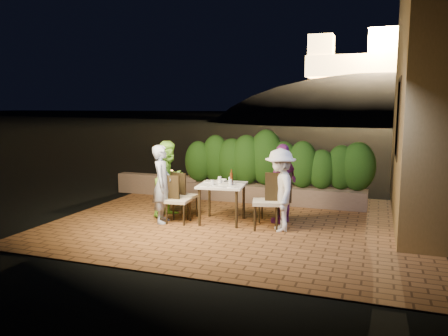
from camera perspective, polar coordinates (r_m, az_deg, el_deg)
The scene contains 32 objects.
ground at distance 8.21m, azimuth 1.37°, elevation -7.87°, with size 400.00×400.00×0.00m, color black.
terrace_floor at distance 8.68m, azimuth 2.41°, elevation -7.36°, with size 7.00×6.00×0.15m, color brown.
building_wall at distance 9.58m, azimuth 26.72°, elevation 8.81°, with size 1.60×5.00×5.00m, color olive.
window_pane at distance 9.02m, azimuth 21.96°, elevation 6.00°, with size 0.08×1.00×1.40m, color black.
window_frame at distance 9.02m, azimuth 21.90°, elevation 6.00°, with size 0.06×1.15×1.55m, color black.
planter at distance 10.26m, azimuth 6.45°, elevation -3.42°, with size 4.20×0.55×0.40m, color brown.
hedge at distance 10.14m, azimuth 6.52°, elevation 0.73°, with size 4.00×0.70×1.10m, color #1B3F11, non-canonical shape.
parapet at distance 11.30m, azimuth -8.54°, elevation -2.15°, with size 2.20×0.30×0.50m, color brown.
hill at distance 67.79m, azimuth 19.05°, elevation 2.32°, with size 52.00×40.00×22.00m, color black.
fortress at distance 68.01m, azimuth 19.62°, elevation 14.56°, with size 26.00×8.00×8.00m, color #FFCC7A, non-canonical shape.
dining_table at distance 8.47m, azimuth -0.23°, elevation -4.62°, with size 0.86×0.86×0.75m, color white, non-canonical shape.
plate_nw at distance 8.21m, azimuth -2.35°, elevation -2.31°, with size 0.22×0.22×0.01m, color white.
plate_sw at distance 8.66m, azimuth -1.91°, elevation -1.76°, with size 0.24×0.24×0.01m, color white.
plate_ne at distance 8.09m, azimuth 1.08°, elevation -2.46°, with size 0.22×0.22×0.01m, color white.
plate_se at distance 8.51m, azimuth 2.13°, elevation -1.94°, with size 0.23×0.23×0.01m, color white.
plate_centre at distance 8.36m, azimuth -0.05°, elevation -2.11°, with size 0.23×0.23×0.01m, color white.
plate_front at distance 8.09m, azimuth -0.44°, elevation -2.45°, with size 0.21×0.21×0.01m, color white.
glass_nw at distance 8.28m, azimuth -1.53°, elevation -1.91°, with size 0.06×0.06×0.10m, color silver.
glass_sw at distance 8.56m, azimuth -0.56°, elevation -1.50°, with size 0.07×0.07×0.12m, color silver.
glass_ne at distance 8.26m, azimuth 0.83°, elevation -1.88°, with size 0.07×0.07×0.11m, color silver.
glass_se at distance 8.53m, azimuth 0.82°, elevation -1.56°, with size 0.07×0.07×0.12m, color silver.
beer_bottle at distance 8.35m, azimuth 0.97°, elevation -1.17°, with size 0.06×0.06×0.29m, color #4F240D, non-canonical shape.
bowl at distance 8.67m, azimuth -0.29°, elevation -1.64°, with size 0.19×0.19×0.05m, color white.
chair_left_front at distance 8.45m, azimuth -6.00°, elevation -4.10°, with size 0.43×0.43×0.92m, color black, non-canonical shape.
chair_left_back at distance 8.89m, azimuth -5.13°, elevation -3.55°, with size 0.42×0.42×0.90m, color black, non-canonical shape.
chair_right_front at distance 8.03m, azimuth 5.52°, elevation -4.28°, with size 0.48×0.48×1.04m, color black, non-canonical shape.
chair_right_back at distance 8.55m, azimuth 5.92°, elevation -4.19°, with size 0.39×0.39×0.85m, color black, non-canonical shape.
diner_blue at distance 8.47m, azimuth -8.09°, elevation -2.09°, with size 0.55×0.36×1.50m, color #9FAFCD.
diner_green at distance 8.95m, azimuth -7.15°, elevation -1.39°, with size 0.75×0.59×1.55m, color #8ADF45.
diner_white at distance 7.89m, azimuth 7.35°, elevation -2.87°, with size 0.96×0.55×1.49m, color silver.
diner_purple at distance 8.46m, azimuth 7.73°, elevation -2.01°, with size 0.90×0.37×1.53m, color #72266E.
parapet_lamp at distance 11.08m, azimuth -6.94°, elevation -0.64°, with size 0.10×0.10×0.14m, color orange.
Camera 1 is at (2.45, -7.51, 2.23)m, focal length 35.00 mm.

